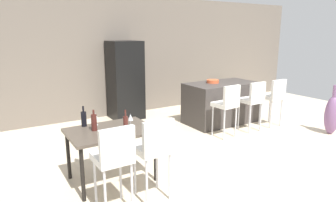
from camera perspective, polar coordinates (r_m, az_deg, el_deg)
ground_plane at (r=5.74m, az=12.03°, el=-8.05°), size 10.00×10.00×0.00m
back_wall at (r=7.92m, az=-3.31°, el=8.74°), size 10.00×0.12×2.90m
kitchen_island at (r=6.94m, az=10.11°, el=-0.32°), size 1.63×0.88×0.92m
bar_chair_left at (r=5.90m, az=11.23°, el=-0.33°), size 0.42×0.42×1.05m
bar_chair_middle at (r=6.40m, az=15.91°, el=0.45°), size 0.40×0.40×1.05m
bar_chair_right at (r=6.89m, az=19.57°, el=1.05°), size 0.41×0.41×1.05m
dining_table at (r=4.19m, az=-10.87°, el=-6.38°), size 1.13×0.81×0.74m
dining_chair_near at (r=3.42m, az=-10.24°, el=-10.18°), size 0.40×0.40×1.05m
dining_chair_far at (r=3.62m, az=-2.65°, el=-8.65°), size 0.40×0.40×1.05m
wine_bottle_right at (r=4.13m, az=-13.93°, el=-3.95°), size 0.07×0.07×0.29m
wine_bottle_near at (r=4.36m, az=-15.76°, el=-3.24°), size 0.07×0.07×0.29m
wine_bottle_inner at (r=3.91m, az=-8.06°, el=-4.50°), size 0.06×0.06×0.32m
wine_glass_left at (r=4.37m, az=-13.65°, el=-2.92°), size 0.07×0.07×0.17m
wine_glass_middle at (r=4.23m, az=-7.15°, el=-3.14°), size 0.07×0.07×0.17m
refrigerator at (r=7.18m, az=-8.16°, el=3.94°), size 0.72×0.68×1.84m
fruit_bowl at (r=6.81m, az=8.53°, el=3.73°), size 0.27×0.27×0.07m
floor_vase at (r=6.90m, az=28.82°, el=-2.29°), size 0.29×0.29×1.01m
potted_plant at (r=9.06m, az=11.15°, el=1.80°), size 0.35×0.35×0.55m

